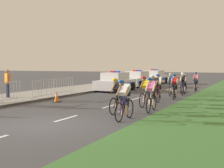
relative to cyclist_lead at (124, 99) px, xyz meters
The scene contains 23 objects.
ground_plane 3.10m from the cyclist_lead, 136.73° to the right, with size 160.00×160.00×0.00m, color #424247.
sidewalk_slab 14.91m from the cyclist_lead, 126.71° to the left, with size 4.41×60.00×0.12m, color gray.
kerb_edge 13.75m from the cyclist_lead, 119.57° to the left, with size 0.16×60.00×0.13m, color #9E9E99.
lane_markings_centre 7.77m from the cyclist_lead, 106.42° to the left, with size 0.14×25.60×0.01m.
cyclist_lead is the anchor object (origin of this frame).
cyclist_second 1.67m from the cyclist_lead, 121.49° to the left, with size 0.42×1.72×1.56m.
cyclist_third 2.47m from the cyclist_lead, 83.20° to the left, with size 0.43×1.72×1.56m.
cyclist_fourth 4.05m from the cyclist_lead, 96.68° to the left, with size 0.43×1.72×1.56m.
cyclist_fifth 5.44m from the cyclist_lead, 94.68° to the left, with size 0.44×1.72×1.56m.
cyclist_sixth 8.20m from the cyclist_lead, 89.94° to the left, with size 0.45×1.72×1.56m.
cyclist_seventh 7.59m from the cyclist_lead, 96.24° to the left, with size 0.45×1.72×1.56m.
cyclist_eighth 11.11m from the cyclist_lead, 90.23° to the left, with size 0.43×1.72×1.56m.
cyclist_ninth 10.01m from the cyclist_lead, 93.75° to the left, with size 0.44×1.72×1.56m.
cyclist_tenth 12.39m from the cyclist_lead, 91.47° to the left, with size 0.43×1.72×1.56m.
cyclist_eleventh 14.29m from the cyclist_lead, 88.97° to the left, with size 0.44×1.72×1.56m.
police_car_nearest 13.38m from the cyclist_lead, 114.97° to the left, with size 2.13×4.47×1.59m.
police_car_second 18.25m from the cyclist_lead, 108.03° to the left, with size 2.21×4.50×1.59m.
police_car_third 23.63m from the cyclist_lead, 103.83° to the left, with size 2.16×4.48×1.59m.
crowd_barrier_front 7.65m from the cyclist_lead, 166.02° to the left, with size 0.60×2.32×1.07m.
crowd_barrier_middle 8.50m from the cyclist_lead, 146.73° to the left, with size 0.64×2.32×1.07m.
crowd_barrier_rear 10.30m from the cyclist_lead, 135.45° to the left, with size 0.53×2.32×1.07m.
traffic_cone_mid 6.78m from the cyclist_lead, 145.86° to the left, with size 0.36×0.36×0.64m.
spectator_back 9.86m from the cyclist_lead, 157.33° to the left, with size 0.51×0.34×1.68m.
Camera 1 is at (6.61, -8.91, 2.07)m, focal length 50.90 mm.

